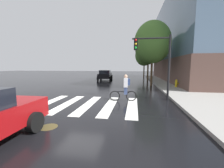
{
  "coord_description": "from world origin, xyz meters",
  "views": [
    {
      "loc": [
        3.1,
        -7.7,
        2.19
      ],
      "look_at": [
        1.8,
        0.48,
        1.17
      ],
      "focal_mm": 22.82,
      "sensor_mm": 36.0,
      "label": 1
    }
  ],
  "objects_px": {
    "cyclist": "(125,88)",
    "fire_hydrant": "(176,83)",
    "street_tree_mid": "(148,49)",
    "street_tree_far": "(144,55)",
    "traffic_light_near": "(156,56)",
    "manhole_cover": "(49,127)",
    "sedan_mid": "(105,75)",
    "street_tree_near": "(153,42)"
  },
  "relations": [
    {
      "from": "street_tree_near",
      "to": "cyclist",
      "type": "bearing_deg",
      "value": -107.56
    },
    {
      "from": "cyclist",
      "to": "fire_hydrant",
      "type": "bearing_deg",
      "value": 52.03
    },
    {
      "from": "traffic_light_near",
      "to": "street_tree_mid",
      "type": "distance_m",
      "value": 13.13
    },
    {
      "from": "street_tree_near",
      "to": "street_tree_far",
      "type": "xyz_separation_m",
      "value": [
        0.01,
        13.82,
        -0.38
      ]
    },
    {
      "from": "traffic_light_near",
      "to": "street_tree_mid",
      "type": "relative_size",
      "value": 0.6
    },
    {
      "from": "manhole_cover",
      "to": "fire_hydrant",
      "type": "relative_size",
      "value": 0.82
    },
    {
      "from": "sedan_mid",
      "to": "street_tree_far",
      "type": "relative_size",
      "value": 0.72
    },
    {
      "from": "traffic_light_near",
      "to": "fire_hydrant",
      "type": "xyz_separation_m",
      "value": [
        2.75,
        5.14,
        -2.33
      ]
    },
    {
      "from": "manhole_cover",
      "to": "street_tree_near",
      "type": "bearing_deg",
      "value": 67.87
    },
    {
      "from": "sedan_mid",
      "to": "street_tree_mid",
      "type": "height_order",
      "value": "street_tree_mid"
    },
    {
      "from": "street_tree_near",
      "to": "street_tree_mid",
      "type": "height_order",
      "value": "street_tree_near"
    },
    {
      "from": "cyclist",
      "to": "street_tree_far",
      "type": "relative_size",
      "value": 0.26
    },
    {
      "from": "manhole_cover",
      "to": "fire_hydrant",
      "type": "height_order",
      "value": "fire_hydrant"
    },
    {
      "from": "street_tree_far",
      "to": "traffic_light_near",
      "type": "bearing_deg",
      "value": -91.48
    },
    {
      "from": "cyclist",
      "to": "sedan_mid",
      "type": "bearing_deg",
      "value": 106.73
    },
    {
      "from": "fire_hydrant",
      "to": "street_tree_mid",
      "type": "relative_size",
      "value": 0.11
    },
    {
      "from": "manhole_cover",
      "to": "traffic_light_near",
      "type": "xyz_separation_m",
      "value": [
        4.42,
        5.24,
        2.86
      ]
    },
    {
      "from": "manhole_cover",
      "to": "sedan_mid",
      "type": "relative_size",
      "value": 0.13
    },
    {
      "from": "traffic_light_near",
      "to": "fire_hydrant",
      "type": "relative_size",
      "value": 5.38
    },
    {
      "from": "manhole_cover",
      "to": "street_tree_far",
      "type": "bearing_deg",
      "value": 79.2
    },
    {
      "from": "cyclist",
      "to": "street_tree_far",
      "type": "xyz_separation_m",
      "value": [
        2.48,
        21.6,
        3.62
      ]
    },
    {
      "from": "sedan_mid",
      "to": "street_tree_near",
      "type": "height_order",
      "value": "street_tree_near"
    },
    {
      "from": "manhole_cover",
      "to": "street_tree_near",
      "type": "height_order",
      "value": "street_tree_near"
    },
    {
      "from": "manhole_cover",
      "to": "fire_hydrant",
      "type": "distance_m",
      "value": 12.63
    },
    {
      "from": "traffic_light_near",
      "to": "street_tree_mid",
      "type": "height_order",
      "value": "street_tree_mid"
    },
    {
      "from": "fire_hydrant",
      "to": "street_tree_near",
      "type": "xyz_separation_m",
      "value": [
        -2.23,
        1.77,
        4.31
      ]
    },
    {
      "from": "manhole_cover",
      "to": "street_tree_far",
      "type": "relative_size",
      "value": 0.1
    },
    {
      "from": "cyclist",
      "to": "traffic_light_near",
      "type": "bearing_deg",
      "value": 24.12
    },
    {
      "from": "manhole_cover",
      "to": "cyclist",
      "type": "xyz_separation_m",
      "value": [
        2.48,
        4.37,
        0.84
      ]
    },
    {
      "from": "cyclist",
      "to": "fire_hydrant",
      "type": "relative_size",
      "value": 2.19
    },
    {
      "from": "street_tree_near",
      "to": "traffic_light_near",
      "type": "bearing_deg",
      "value": -94.33
    },
    {
      "from": "sedan_mid",
      "to": "traffic_light_near",
      "type": "distance_m",
      "value": 14.69
    },
    {
      "from": "fire_hydrant",
      "to": "street_tree_mid",
      "type": "xyz_separation_m",
      "value": [
        -2.11,
        7.83,
        4.24
      ]
    },
    {
      "from": "traffic_light_near",
      "to": "street_tree_far",
      "type": "bearing_deg",
      "value": 88.52
    },
    {
      "from": "traffic_light_near",
      "to": "street_tree_mid",
      "type": "bearing_deg",
      "value": 87.17
    },
    {
      "from": "manhole_cover",
      "to": "street_tree_mid",
      "type": "height_order",
      "value": "street_tree_mid"
    },
    {
      "from": "manhole_cover",
      "to": "traffic_light_near",
      "type": "relative_size",
      "value": 0.15
    },
    {
      "from": "sedan_mid",
      "to": "cyclist",
      "type": "bearing_deg",
      "value": -73.27
    },
    {
      "from": "street_tree_near",
      "to": "street_tree_mid",
      "type": "xyz_separation_m",
      "value": [
        0.12,
        6.06,
        -0.07
      ]
    },
    {
      "from": "cyclist",
      "to": "street_tree_mid",
      "type": "distance_m",
      "value": 14.62
    },
    {
      "from": "manhole_cover",
      "to": "street_tree_far",
      "type": "xyz_separation_m",
      "value": [
        4.95,
        25.97,
        4.46
      ]
    },
    {
      "from": "traffic_light_near",
      "to": "street_tree_far",
      "type": "distance_m",
      "value": 20.8
    }
  ]
}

